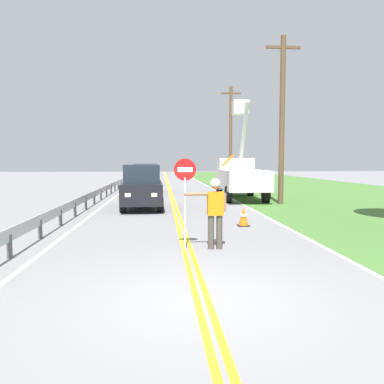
% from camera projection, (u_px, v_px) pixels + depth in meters
% --- Properties ---
extents(ground_plane, '(160.00, 160.00, 0.00)m').
position_uv_depth(ground_plane, '(202.00, 300.00, 6.26)').
color(ground_plane, gray).
extents(grass_verge_right, '(16.00, 110.00, 0.01)m').
position_uv_depth(grass_verge_right, '(336.00, 193.00, 27.06)').
color(grass_verge_right, '#477533').
rests_on(grass_verge_right, ground).
extents(centerline_yellow_left, '(0.11, 110.00, 0.01)m').
position_uv_depth(centerline_yellow_left, '(170.00, 195.00, 26.13)').
color(centerline_yellow_left, yellow).
rests_on(centerline_yellow_left, ground).
extents(centerline_yellow_right, '(0.11, 110.00, 0.01)m').
position_uv_depth(centerline_yellow_right, '(172.00, 195.00, 26.14)').
color(centerline_yellow_right, yellow).
rests_on(centerline_yellow_right, ground).
extents(edge_line_right, '(0.12, 110.00, 0.01)m').
position_uv_depth(edge_line_right, '(223.00, 194.00, 26.42)').
color(edge_line_right, silver).
rests_on(edge_line_right, ground).
extents(edge_line_left, '(0.12, 110.00, 0.01)m').
position_uv_depth(edge_line_left, '(117.00, 195.00, 25.85)').
color(edge_line_left, silver).
rests_on(edge_line_left, ground).
extents(flagger_worker, '(1.09, 0.26, 1.83)m').
position_uv_depth(flagger_worker, '(215.00, 209.00, 9.86)').
color(flagger_worker, '#474238').
rests_on(flagger_worker, ground).
extents(stop_sign_paddle, '(0.56, 0.04, 2.33)m').
position_uv_depth(stop_sign_paddle, '(185.00, 183.00, 9.71)').
color(stop_sign_paddle, silver).
rests_on(stop_sign_paddle, ground).
extents(utility_bucket_truck, '(2.87, 6.88, 5.89)m').
position_uv_depth(utility_bucket_truck, '(239.00, 175.00, 23.36)').
color(utility_bucket_truck, white).
rests_on(utility_bucket_truck, ground).
extents(oncoming_suv_nearest, '(2.00, 4.65, 2.10)m').
position_uv_depth(oncoming_suv_nearest, '(142.00, 186.00, 18.39)').
color(oncoming_suv_nearest, black).
rests_on(oncoming_suv_nearest, ground).
extents(oncoming_suv_second, '(1.93, 4.61, 2.10)m').
position_uv_depth(oncoming_suv_second, '(146.00, 178.00, 27.11)').
color(oncoming_suv_second, maroon).
rests_on(oncoming_suv_second, ground).
extents(utility_pole_near, '(1.80, 0.28, 8.75)m').
position_uv_depth(utility_pole_near, '(282.00, 117.00, 20.18)').
color(utility_pole_near, brown).
rests_on(utility_pole_near, ground).
extents(utility_pole_mid, '(1.80, 0.28, 8.91)m').
position_uv_depth(utility_pole_mid, '(231.00, 135.00, 34.54)').
color(utility_pole_mid, brown).
rests_on(utility_pole_mid, ground).
extents(traffic_cone_lead, '(0.40, 0.40, 0.70)m').
position_uv_depth(traffic_cone_lead, '(243.00, 216.00, 13.44)').
color(traffic_cone_lead, orange).
rests_on(traffic_cone_lead, ground).
extents(guardrail_left_shoulder, '(0.10, 32.00, 0.71)m').
position_uv_depth(guardrail_left_shoulder, '(98.00, 193.00, 21.43)').
color(guardrail_left_shoulder, '#9EA0A3').
rests_on(guardrail_left_shoulder, ground).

